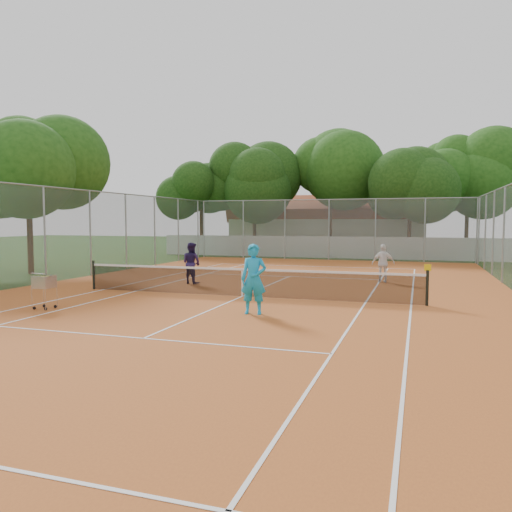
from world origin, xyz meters
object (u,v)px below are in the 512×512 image
(tennis_net, at_px, (242,282))
(player_far_left, at_px, (191,263))
(clubhouse, at_px, (330,225))
(ball_hopper, at_px, (44,291))
(player_near, at_px, (254,279))
(player_far_right, at_px, (383,263))

(tennis_net, bearing_deg, player_far_left, 139.81)
(clubhouse, distance_m, ball_hopper, 33.23)
(player_near, height_order, player_far_right, player_near)
(player_near, bearing_deg, ball_hopper, -177.05)
(tennis_net, bearing_deg, clubhouse, 93.95)
(clubhouse, bearing_deg, tennis_net, -86.05)
(player_far_right, bearing_deg, player_far_left, 9.02)
(clubhouse, relative_size, player_near, 8.47)
(player_far_right, relative_size, ball_hopper, 1.48)
(player_far_left, distance_m, ball_hopper, 6.93)
(ball_hopper, bearing_deg, player_far_left, 86.88)
(tennis_net, xyz_separation_m, ball_hopper, (-4.63, -4.09, 0.05))
(clubhouse, relative_size, player_far_left, 9.72)
(clubhouse, distance_m, player_far_right, 24.31)
(player_far_right, bearing_deg, ball_hopper, 35.14)
(clubhouse, relative_size, ball_hopper, 15.18)
(player_far_right, height_order, ball_hopper, player_far_right)
(clubhouse, xyz_separation_m, player_near, (3.37, -31.89, -1.21))
(player_far_right, xyz_separation_m, ball_hopper, (-8.91, -9.64, -0.26))
(tennis_net, distance_m, player_far_left, 4.16)
(tennis_net, distance_m, ball_hopper, 6.18)
(clubhouse, bearing_deg, ball_hopper, -94.55)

